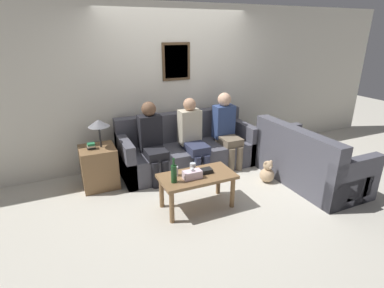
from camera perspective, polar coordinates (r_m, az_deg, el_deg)
The scene contains 15 objects.
ground_plane at distance 4.72m, azimuth 1.52°, elevation -6.63°, with size 16.00×16.00×0.00m, color beige.
wall_back at distance 5.16m, azimuth -3.11°, elevation 11.03°, with size 9.00×0.08×2.60m.
couch_main at distance 5.03m, azimuth -1.03°, elevation -1.07°, with size 2.22×0.86×0.88m.
couch_side at distance 4.83m, azimuth 21.07°, elevation -3.45°, with size 0.86×1.63×0.88m.
coffee_table at distance 3.84m, azimuth 0.97°, elevation -6.93°, with size 0.96×0.50×0.46m.
side_table_with_lamp at distance 4.59m, azimuth -17.29°, elevation -3.73°, with size 0.50×0.50×1.02m.
wine_bottle at distance 3.59m, azimuth -3.47°, elevation -5.59°, with size 0.07×0.07×0.31m.
drinking_glass at distance 3.90m, azimuth 0.14°, elevation -4.37°, with size 0.08×0.08×0.10m.
book_stack at distance 3.86m, azimuth 2.78°, elevation -5.10°, with size 0.16×0.12×0.05m.
soda_can at distance 3.77m, azimuth -3.16°, elevation -5.18°, with size 0.07×0.07×0.12m.
tissue_box at distance 3.70m, azimuth 0.06°, elevation -5.79°, with size 0.23×0.12×0.14m.
person_left at distance 4.56m, azimuth -7.59°, elevation 0.95°, with size 0.34×0.60×1.19m.
person_middle at distance 4.73m, azimuth 0.12°, elevation 1.78°, with size 0.34×0.63×1.20m.
person_right at distance 5.05m, azimuth 6.56°, elevation 3.19°, with size 0.34×0.59×1.22m.
teddy_bear at distance 4.71m, azimuth 14.14°, elevation -5.33°, with size 0.22×0.22×0.35m.
Camera 1 is at (-1.83, -3.77, 2.17)m, focal length 28.00 mm.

